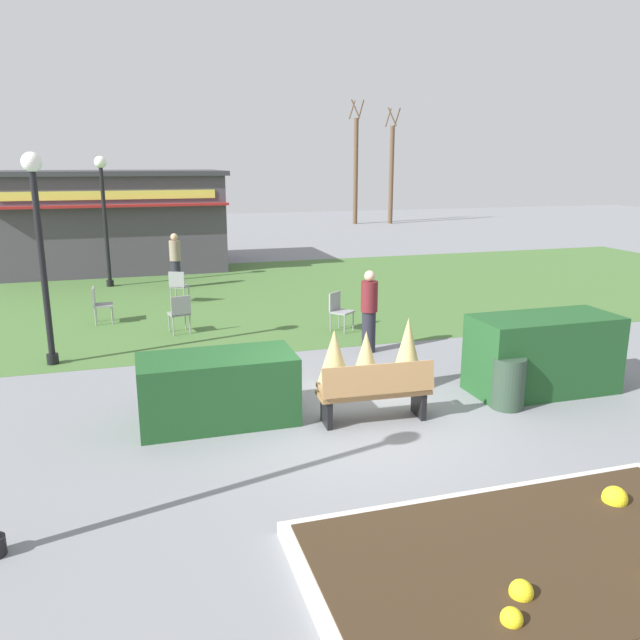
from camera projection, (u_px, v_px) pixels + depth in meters
The scene contains 22 objects.
ground_plane at pixel (350, 425), 9.36m from camera, with size 80.00×80.00×0.00m, color slate.
lawn_patch at pixel (239, 295), 18.49m from camera, with size 36.00×12.00×0.01m, color #446B33.
flower_bed at pixel (544, 559), 6.04m from camera, with size 4.64×2.58×0.33m.
park_bench at pixel (375, 392), 9.35m from camera, with size 1.73×0.61×0.95m.
hedge_left at pixel (218, 389), 9.36m from camera, with size 2.30×1.10×1.03m, color #1E4C23.
hedge_right at pixel (543, 354), 10.60m from camera, with size 2.45×1.10×1.31m, color #1E4C23.
ornamental_grass_behind_left at pixel (407, 353), 10.72m from camera, with size 0.63×0.63×1.25m, color tan.
ornamental_grass_behind_right at pixel (334, 357), 10.96m from camera, with size 0.60×0.60×0.99m, color tan.
ornamental_grass_behind_center at pixel (366, 360), 10.79m from camera, with size 0.57×0.57×1.01m, color tan.
lamppost_mid at pixel (39, 234), 11.57m from camera, with size 0.36×0.36×3.98m.
lamppost_far at pixel (104, 205), 19.18m from camera, with size 0.36×0.36×3.98m.
trash_bin at pixel (508, 383), 9.92m from camera, with size 0.52×0.52×0.83m, color #2D4233.
food_kiosk at pixel (115, 220), 22.85m from camera, with size 7.78×4.93×3.51m.
cafe_chair_west at pixel (339, 308), 14.50m from camera, with size 0.62×0.62×0.89m.
cafe_chair_east at pixel (178, 284), 17.35m from camera, with size 0.59×0.59×0.89m.
cafe_chair_center at pixel (99, 302), 15.12m from camera, with size 0.44×0.44×0.89m.
cafe_chair_north at pixel (180, 311), 14.20m from camera, with size 0.51×0.51×0.89m.
person_strolling at pixel (369, 311), 12.77m from camera, with size 0.34×0.34×1.69m.
person_standing at pixel (175, 260), 19.36m from camera, with size 0.34×0.34×1.69m.
parked_car_west_slot at pixel (117, 230), 30.29m from camera, with size 4.25×2.16×1.20m.
tree_left_bg at pixel (356, 169), 39.11m from camera, with size 0.91×0.96×7.47m.
tree_right_bg at pixel (391, 173), 39.40m from camera, with size 0.91×0.96×7.03m.
Camera 1 is at (-2.95, -8.19, 3.79)m, focal length 35.36 mm.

